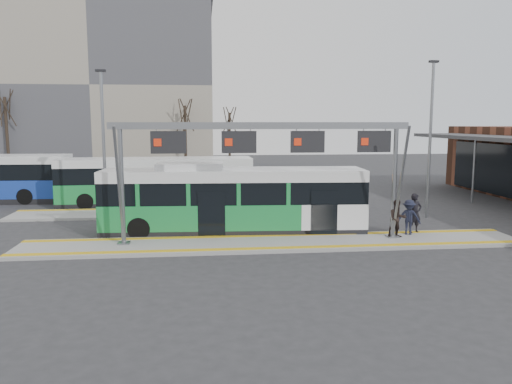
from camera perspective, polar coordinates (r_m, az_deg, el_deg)
The scene contains 17 objects.
ground at distance 22.05m, azimuth 2.07°, elevation -6.05°, with size 120.00×120.00×0.00m, color #2D2D30.
platform_main at distance 22.04m, azimuth 2.07°, elevation -5.86°, with size 22.00×3.00×0.15m, color gray.
platform_second at distance 29.66m, azimuth -7.83°, elevation -2.32°, with size 20.00×3.00×0.15m, color gray.
tactile_main at distance 22.02m, azimuth 2.07°, elevation -5.65°, with size 22.00×2.65×0.02m.
tactile_second at distance 30.78m, azimuth -7.77°, elevation -1.79°, with size 20.00×0.35×0.02m.
gantry at distance 21.62m, azimuth 1.12°, elevation 5.21°, with size 13.00×1.68×5.20m.
apartment_block at distance 58.34m, azimuth -17.25°, elevation 11.45°, with size 24.50×12.50×18.40m.
hero_bus at distance 24.12m, azimuth -2.63°, elevation -1.03°, with size 12.60×3.31×3.43m.
bg_bus_green at distance 32.87m, azimuth -11.28°, elevation 1.14°, with size 12.31×2.98×3.06m.
passenger_a at distance 24.77m, azimuth 17.70°, elevation -2.31°, with size 0.68×0.45×1.87m, color black.
passenger_b at distance 23.51m, azimuth 15.84°, elevation -2.93°, with size 0.85×0.66×1.74m, color black.
passenger_c at distance 24.26m, azimuth 17.07°, elevation -2.77°, with size 1.06×0.61×1.64m, color #1A1D2E.
tree_left at distance 50.03m, azimuth -8.12°, elevation 8.63°, with size 1.40×1.40×7.87m.
tree_mid at distance 54.18m, azimuth -3.05°, elevation 8.10°, with size 1.40×1.40×7.19m.
tree_far at distance 53.93m, azimuth -26.74°, elevation 8.53°, with size 1.40×1.40×8.76m.
lamp_west at distance 26.73m, azimuth -17.02°, elevation 5.23°, with size 0.50×0.25×7.96m.
lamp_east at distance 29.22m, azimuth 19.29°, elevation 6.02°, with size 0.50×0.25×8.65m.
Camera 1 is at (-3.06, -21.17, 5.36)m, focal length 35.00 mm.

